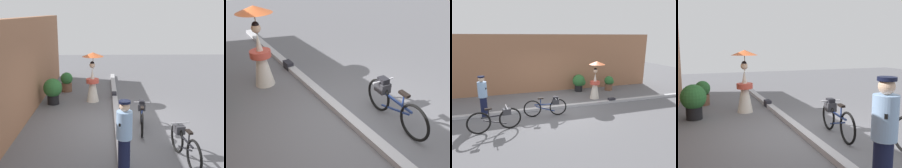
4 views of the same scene
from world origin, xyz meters
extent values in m
plane|color=slate|center=(0.00, 0.00, 0.00)|extent=(30.00, 30.00, 0.00)
cube|color=#9E6B4C|center=(0.00, 3.06, 1.61)|extent=(14.00, 0.40, 3.22)
cube|color=#B2B2B7|center=(0.00, 0.00, 0.06)|extent=(14.00, 0.20, 0.12)
torus|color=black|center=(0.08, -0.74, 0.34)|extent=(0.69, 0.12, 0.69)
torus|color=black|center=(-0.93, -0.64, 0.34)|extent=(0.69, 0.12, 0.69)
cube|color=navy|center=(-0.42, -0.69, 0.49)|extent=(0.85, 0.12, 0.04)
cube|color=navy|center=(-0.42, -0.69, 0.30)|extent=(0.75, 0.11, 0.27)
cylinder|color=navy|center=(-0.61, -0.67, 0.61)|extent=(0.03, 0.03, 0.29)
cube|color=black|center=(-0.61, -0.67, 0.75)|extent=(0.23, 0.11, 0.05)
cylinder|color=silver|center=(-0.02, -0.73, 0.73)|extent=(0.08, 0.48, 0.03)
cube|color=#333338|center=(-0.02, -0.73, 0.59)|extent=(0.28, 0.24, 0.20)
cube|color=black|center=(-0.02, -0.73, 0.72)|extent=(0.21, 0.18, 0.14)
torus|color=black|center=(-1.80, -1.40, 0.38)|extent=(0.75, 0.16, 0.75)
torus|color=black|center=(-2.78, -1.53, 0.38)|extent=(0.75, 0.16, 0.75)
cube|color=black|center=(-2.29, -1.47, 0.54)|extent=(0.83, 0.15, 0.04)
cube|color=black|center=(-2.29, -1.47, 0.33)|extent=(0.73, 0.13, 0.26)
cylinder|color=black|center=(-2.47, -1.49, 0.66)|extent=(0.03, 0.03, 0.31)
cube|color=black|center=(-2.47, -1.49, 0.82)|extent=(0.23, 0.12, 0.05)
cylinder|color=silver|center=(-1.89, -1.41, 0.80)|extent=(0.09, 0.48, 0.03)
cube|color=#333338|center=(-1.89, -1.41, 0.64)|extent=(0.29, 0.25, 0.20)
cylinder|color=#141938|center=(-2.75, -0.02, 0.40)|extent=(0.26, 0.26, 0.80)
cylinder|color=#8CB2E0|center=(-2.75, -0.02, 1.11)|extent=(0.34, 0.34, 0.60)
sphere|color=#D8B293|center=(-2.75, -0.02, 1.52)|extent=(0.22, 0.22, 0.22)
cylinder|color=black|center=(-2.75, -0.02, 1.61)|extent=(0.25, 0.25, 0.05)
cube|color=black|center=(-2.75, -0.02, 1.17)|extent=(0.33, 0.26, 0.06)
cone|color=silver|center=(2.47, 0.87, 0.66)|extent=(0.48, 0.48, 1.32)
cylinder|color=#D14C3D|center=(2.47, 0.87, 0.82)|extent=(0.49, 0.49, 0.16)
sphere|color=beige|center=(2.47, 0.87, 1.43)|extent=(0.21, 0.21, 0.21)
sphere|color=black|center=(2.47, 0.87, 1.50)|extent=(0.16, 0.16, 0.16)
cylinder|color=olive|center=(2.52, 0.84, 1.56)|extent=(0.02, 0.02, 0.55)
cone|color=orange|center=(2.52, 0.84, 1.83)|extent=(0.81, 0.81, 0.16)
cylinder|color=brown|center=(3.94, 2.07, 0.19)|extent=(0.44, 0.44, 0.37)
sphere|color=#2D6B33|center=(3.94, 2.07, 0.58)|extent=(0.52, 0.52, 0.52)
sphere|color=#2D6B33|center=(4.07, 1.99, 0.52)|extent=(0.29, 0.29, 0.29)
cylinder|color=black|center=(2.16, 2.35, 0.17)|extent=(0.44, 0.44, 0.35)
sphere|color=#2D6B33|center=(2.16, 2.35, 0.63)|extent=(0.71, 0.71, 0.71)
sphere|color=#2D6B33|center=(2.33, 2.25, 0.54)|extent=(0.39, 0.39, 0.39)
cube|color=#26262D|center=(2.96, 0.02, 0.11)|extent=(0.33, 0.19, 0.22)
cube|color=black|center=(2.96, -0.04, 0.16)|extent=(0.28, 0.07, 0.08)
camera|label=1|loc=(-8.43, 0.36, 3.41)|focal=46.67mm
camera|label=2|loc=(-2.87, 2.26, 2.95)|focal=37.94mm
camera|label=3|loc=(-1.84, -7.90, 3.11)|focal=31.32mm
camera|label=4|loc=(-5.42, 2.26, 2.02)|focal=41.90mm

